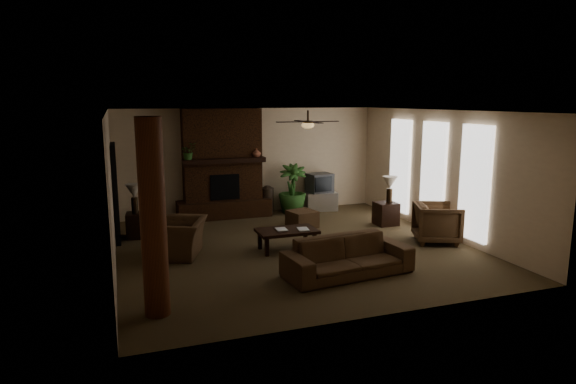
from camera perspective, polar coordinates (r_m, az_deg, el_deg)
name	(u,v)px	position (r m, az deg, el deg)	size (l,w,h in m)	color
room_shell	(295,181)	(10.00, 0.76, 1.29)	(7.00, 7.00, 7.00)	brown
fireplace	(223,173)	(12.89, -7.52, 2.20)	(2.40, 0.70, 2.80)	#412311
windows	(433,174)	(11.79, 16.37, 2.04)	(0.08, 3.65, 2.35)	white
log_column	(153,219)	(7.07, -15.28, -3.00)	(0.36, 0.36, 2.80)	#5F2F17
doorway	(115,193)	(11.24, -19.26, -0.08)	(0.10, 1.00, 2.10)	black
ceiling_fan	(308,124)	(10.30, 2.31, 7.88)	(1.35, 1.35, 0.37)	#2F2115
sofa	(348,250)	(8.71, 6.92, -6.69)	(2.25, 0.66, 0.88)	#4F3722
armchair_left	(178,232)	(9.91, -12.51, -4.48)	(1.10, 0.72, 0.97)	#4F3722
armchair_right	(437,221)	(11.05, 16.83, -3.23)	(0.90, 0.84, 0.93)	#4F3722
coffee_table	(287,232)	(10.04, -0.13, -4.66)	(1.20, 0.70, 0.43)	black
ottoman	(302,219)	(11.88, 1.64, -3.12)	(0.60, 0.60, 0.40)	#4F3722
tv_stand	(321,201)	(13.73, 3.83, -1.05)	(0.85, 0.50, 0.50)	silver
tv	(320,183)	(13.65, 3.67, 1.06)	(0.72, 0.62, 0.52)	#37373A
floor_vase	(267,198)	(13.23, -2.38, -0.68)	(0.34, 0.34, 0.77)	#30251B
floor_plant	(292,200)	(13.30, 0.50, -0.88)	(0.74, 1.32, 0.74)	#2F5B24
side_table_left	(138,225)	(11.49, -16.87, -3.67)	(0.50, 0.50, 0.55)	black
lamp_left	(134,193)	(11.35, -17.32, -0.12)	(0.38, 0.38, 0.65)	#2F2115
side_table_right	(386,214)	(12.33, 11.21, -2.46)	(0.50, 0.50, 0.55)	black
lamp_right	(390,185)	(12.17, 11.64, 0.84)	(0.43, 0.43, 0.65)	#2F2115
mantel_plant	(188,153)	(12.42, -11.41, 4.41)	(0.38, 0.42, 0.33)	#2F5B24
mantel_vase	(257,153)	(12.79, -3.65, 4.53)	(0.22, 0.23, 0.22)	#98553C
book_a	(276,224)	(9.92, -1.38, -3.65)	(0.22, 0.03, 0.29)	#999999
book_b	(298,223)	(9.97, 1.14, -3.58)	(0.21, 0.02, 0.29)	#999999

